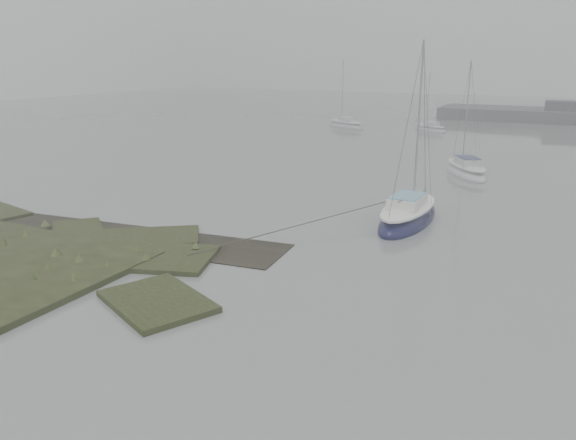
{
  "coord_description": "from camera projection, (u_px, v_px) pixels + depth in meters",
  "views": [
    {
      "loc": [
        11.18,
        -12.79,
        7.24
      ],
      "look_at": [
        2.69,
        4.04,
        1.8
      ],
      "focal_mm": 35.0,
      "sensor_mm": 36.0,
      "label": 1
    }
  ],
  "objects": [
    {
      "name": "ground",
      "position": [
        407.0,
        155.0,
        43.55
      ],
      "size": [
        160.0,
        160.0,
        0.0
      ],
      "primitive_type": "plane",
      "color": "slate",
      "rests_on": "ground"
    },
    {
      "name": "sailboat_main",
      "position": [
        408.0,
        217.0,
        25.67
      ],
      "size": [
        2.15,
        6.18,
        8.67
      ],
      "rotation": [
        0.0,
        0.0,
        -0.02
      ],
      "color": "#0E0F33",
      "rests_on": "ground"
    },
    {
      "name": "sailboat_white",
      "position": [
        466.0,
        171.0,
        36.18
      ],
      "size": [
        4.26,
        5.62,
        7.7
      ],
      "rotation": [
        0.0,
        0.0,
        0.52
      ],
      "color": "silver",
      "rests_on": "ground"
    },
    {
      "name": "sailboat_far_a",
      "position": [
        346.0,
        125.0,
        60.97
      ],
      "size": [
        5.54,
        4.24,
        7.6
      ],
      "rotation": [
        0.0,
        0.0,
        1.04
      ],
      "color": "#B4BABF",
      "rests_on": "ground"
    },
    {
      "name": "sailboat_far_c",
      "position": [
        430.0,
        129.0,
        58.13
      ],
      "size": [
        4.49,
        3.95,
        6.39
      ],
      "rotation": [
        0.0,
        0.0,
        0.91
      ],
      "color": "silver",
      "rests_on": "ground"
    }
  ]
}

